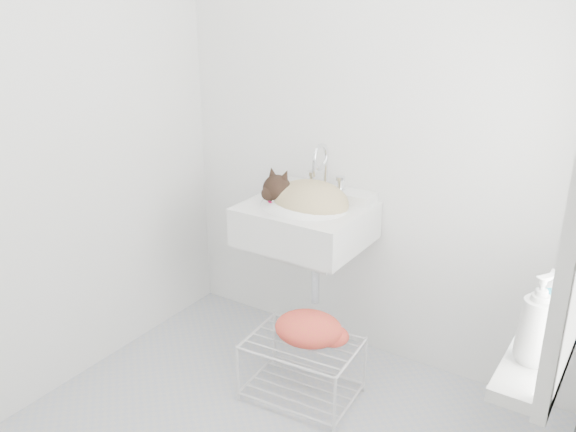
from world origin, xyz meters
The scene contains 11 objects.
back_wall centered at (0.00, 1.00, 1.25)m, with size 2.20×0.02×2.50m, color white.
left_wall centered at (-1.10, 0.00, 1.25)m, with size 0.02×2.00×2.50m, color white.
windowsill centered at (1.01, 0.20, 0.83)m, with size 0.16×0.88×0.04m, color white.
sink centered at (-0.23, 0.74, 0.85)m, with size 0.59×0.51×0.23m, color white.
faucet centered at (-0.23, 0.92, 0.99)m, with size 0.21×0.15×0.21m, color silver, non-canonical shape.
cat centered at (-0.22, 0.72, 0.89)m, with size 0.42×0.35×0.26m.
wire_rack centered at (-0.05, 0.43, 0.15)m, with size 0.50×0.35×0.30m, color silver.
towel centered at (-0.03, 0.45, 0.33)m, with size 0.32×0.23×0.13m, color orange.
bottle_a centered at (1.00, -0.04, 0.85)m, with size 0.09×0.09×0.23m, color silver.
bottle_b centered at (1.00, 0.12, 0.85)m, with size 0.07×0.08×0.16m, color #166E85.
bottle_c centered at (1.00, 0.30, 0.85)m, with size 0.12×0.12×0.16m, color white.
Camera 1 is at (1.23, -1.67, 1.86)m, focal length 38.12 mm.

